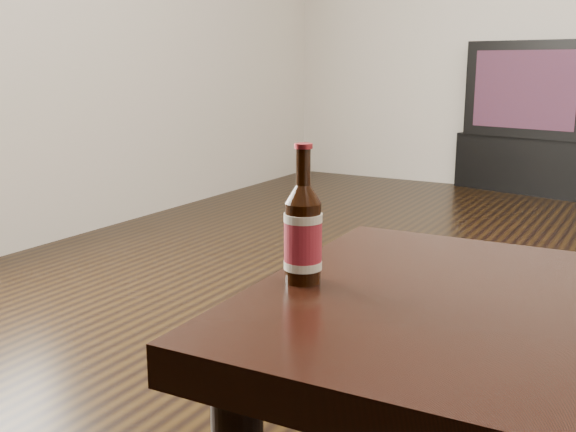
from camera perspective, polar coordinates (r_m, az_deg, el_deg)
The scene contains 3 objects.
tv_stand at distance 5.04m, azimuth 20.14°, elevation 4.27°, with size 0.97×0.48×0.39m, color black.
tv at distance 4.99m, azimuth 20.59°, elevation 10.06°, with size 0.94×0.71×0.63m.
beer_bottle at distance 1.17m, azimuth 1.28°, elevation -1.57°, with size 0.07×0.07×0.24m.
Camera 1 is at (0.15, -1.87, 0.88)m, focal length 42.00 mm.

